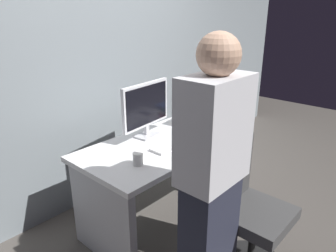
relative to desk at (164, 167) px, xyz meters
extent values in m
plane|color=#4C4742|center=(0.00, 0.00, -0.50)|extent=(9.00, 9.00, 0.00)
cube|color=gray|center=(0.00, 0.79, 1.00)|extent=(6.40, 0.10, 3.00)
cube|color=white|center=(0.00, 0.00, 0.21)|extent=(1.40, 0.74, 0.04)
cube|color=#B2B2B7|center=(-0.64, 0.00, -0.16)|extent=(0.06, 0.66, 0.69)
cube|color=#B2B2B7|center=(0.64, 0.00, -0.16)|extent=(0.06, 0.66, 0.69)
cylinder|color=black|center=(-0.02, -0.85, -0.28)|extent=(0.05, 0.05, 0.39)
cube|color=#3F3F3F|center=(-0.02, -0.85, -0.04)|extent=(0.44, 0.44, 0.08)
cube|color=#3F3F3F|center=(-0.02, -0.66, 0.22)|extent=(0.40, 0.06, 0.44)
cube|color=#262838|center=(-0.41, -0.75, -0.08)|extent=(0.34, 0.20, 0.85)
cube|color=silver|center=(-0.41, -0.75, 0.64)|extent=(0.40, 0.24, 0.58)
sphere|color=tan|center=(-0.41, -0.75, 1.03)|extent=(0.22, 0.22, 0.22)
cube|color=silver|center=(0.00, 0.19, 0.24)|extent=(0.21, 0.16, 0.02)
cube|color=silver|center=(0.00, 0.19, 0.28)|extent=(0.04, 0.03, 0.08)
cube|color=silver|center=(0.00, 0.19, 0.50)|extent=(0.54, 0.09, 0.36)
cube|color=black|center=(0.00, 0.18, 0.50)|extent=(0.49, 0.06, 0.32)
cube|color=white|center=(0.01, -0.11, 0.24)|extent=(0.43, 0.14, 0.02)
ellipsoid|color=white|center=(0.31, -0.08, 0.24)|extent=(0.06, 0.10, 0.03)
cylinder|color=white|center=(-0.41, -0.14, 0.27)|extent=(0.07, 0.07, 0.09)
cube|color=#594C72|center=(0.47, 0.12, 0.24)|extent=(0.23, 0.18, 0.03)
cube|color=red|center=(0.45, 0.12, 0.27)|extent=(0.17, 0.14, 0.03)
cube|color=gold|center=(0.47, 0.11, 0.30)|extent=(0.18, 0.16, 0.02)
cube|color=beige|center=(0.47, 0.12, 0.33)|extent=(0.21, 0.17, 0.03)
cube|color=#338C59|center=(0.47, 0.11, 0.35)|extent=(0.19, 0.17, 0.03)
cube|color=#3359A5|center=(0.46, 0.11, 0.38)|extent=(0.22, 0.18, 0.03)
cube|color=black|center=(0.51, -0.20, 0.23)|extent=(0.11, 0.16, 0.01)
camera|label=1|loc=(-1.70, -1.58, 1.22)|focal=33.47mm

